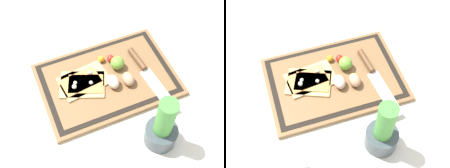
% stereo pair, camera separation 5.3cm
% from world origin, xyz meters
% --- Properties ---
extents(ground_plane, '(6.00, 6.00, 0.00)m').
position_xyz_m(ground_plane, '(0.00, 0.00, 0.00)').
color(ground_plane, silver).
extents(cutting_board, '(0.47, 0.32, 0.02)m').
position_xyz_m(cutting_board, '(0.00, 0.00, 0.01)').
color(cutting_board, brown).
rests_on(cutting_board, ground_plane).
extents(pizza_slice_near, '(0.18, 0.13, 0.02)m').
position_xyz_m(pizza_slice_near, '(0.08, -0.02, 0.03)').
color(pizza_slice_near, tan).
rests_on(pizza_slice_near, cutting_board).
extents(pizza_slice_far, '(0.18, 0.16, 0.02)m').
position_xyz_m(pizza_slice_far, '(0.09, -0.00, 0.03)').
color(pizza_slice_far, tan).
rests_on(pizza_slice_far, cutting_board).
extents(knife, '(0.06, 0.29, 0.02)m').
position_xyz_m(knife, '(-0.13, 0.02, 0.03)').
color(knife, silver).
rests_on(knife, cutting_board).
extents(egg_brown, '(0.04, 0.05, 0.04)m').
position_xyz_m(egg_brown, '(-0.06, 0.04, 0.04)').
color(egg_brown, tan).
rests_on(egg_brown, cutting_board).
extents(egg_pink, '(0.04, 0.05, 0.04)m').
position_xyz_m(egg_pink, '(-0.01, 0.03, 0.04)').
color(egg_pink, beige).
rests_on(egg_pink, cutting_board).
extents(lime, '(0.05, 0.05, 0.05)m').
position_xyz_m(lime, '(-0.05, -0.03, 0.04)').
color(lime, '#70A838').
rests_on(lime, cutting_board).
extents(cherry_tomato_red, '(0.03, 0.03, 0.03)m').
position_xyz_m(cherry_tomato_red, '(-0.04, -0.07, 0.03)').
color(cherry_tomato_red, red).
rests_on(cherry_tomato_red, cutting_board).
extents(cherry_tomato_yellow, '(0.02, 0.02, 0.02)m').
position_xyz_m(cherry_tomato_yellow, '(-0.01, -0.08, 0.03)').
color(cherry_tomato_yellow, orange).
rests_on(cherry_tomato_yellow, cutting_board).
extents(herb_pot, '(0.10, 0.10, 0.22)m').
position_xyz_m(herb_pot, '(-0.06, 0.27, 0.07)').
color(herb_pot, '#3D474C').
rests_on(herb_pot, ground_plane).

